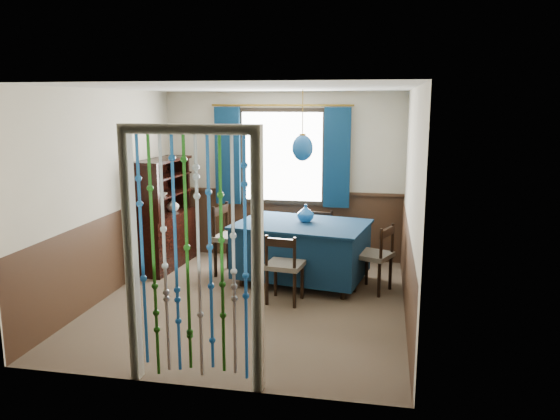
% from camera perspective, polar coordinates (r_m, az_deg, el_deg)
% --- Properties ---
extents(floor, '(4.00, 4.00, 0.00)m').
position_cam_1_polar(floor, '(6.61, -2.99, -9.58)').
color(floor, brown).
rests_on(floor, ground).
extents(ceiling, '(4.00, 4.00, 0.00)m').
position_cam_1_polar(ceiling, '(6.18, -3.23, 12.63)').
color(ceiling, silver).
rests_on(ceiling, ground).
extents(wall_back, '(3.60, 0.00, 3.60)m').
position_cam_1_polar(wall_back, '(8.21, 0.28, 3.55)').
color(wall_back, '#BFB59C').
rests_on(wall_back, ground).
extents(wall_front, '(3.60, 0.00, 3.60)m').
position_cam_1_polar(wall_front, '(4.41, -9.41, -3.33)').
color(wall_front, '#BFB59C').
rests_on(wall_front, ground).
extents(wall_left, '(0.00, 4.00, 4.00)m').
position_cam_1_polar(wall_left, '(6.93, -17.70, 1.59)').
color(wall_left, '#BFB59C').
rests_on(wall_left, ground).
extents(wall_right, '(0.00, 4.00, 4.00)m').
position_cam_1_polar(wall_right, '(6.10, 13.53, 0.56)').
color(wall_right, '#BFB59C').
rests_on(wall_right, ground).
extents(wainscot_back, '(3.60, 0.00, 3.60)m').
position_cam_1_polar(wainscot_back, '(8.33, 0.25, -1.59)').
color(wainscot_back, '#3A2416').
rests_on(wainscot_back, ground).
extents(wainscot_front, '(3.60, 0.00, 3.60)m').
position_cam_1_polar(wainscot_front, '(4.66, -9.05, -12.25)').
color(wainscot_front, '#3A2416').
rests_on(wainscot_front, ground).
extents(wainscot_left, '(0.00, 4.00, 4.00)m').
position_cam_1_polar(wainscot_left, '(7.08, -17.24, -4.41)').
color(wainscot_left, '#3A2416').
rests_on(wainscot_left, ground).
extents(wainscot_right, '(0.00, 4.00, 4.00)m').
position_cam_1_polar(wainscot_right, '(6.28, 13.08, -6.18)').
color(wainscot_right, '#3A2416').
rests_on(wainscot_right, ground).
extents(window, '(1.32, 0.12, 1.42)m').
position_cam_1_polar(window, '(8.12, 0.21, 5.60)').
color(window, black).
rests_on(window, wall_back).
extents(doorway, '(1.16, 0.12, 2.18)m').
position_cam_1_polar(doorway, '(4.51, -9.07, -5.61)').
color(doorway, silver).
rests_on(doorway, ground).
extents(dining_table, '(1.84, 1.42, 0.80)m').
position_cam_1_polar(dining_table, '(7.16, 2.27, -4.04)').
color(dining_table, '#0B233D').
rests_on(dining_table, floor).
extents(chair_near, '(0.46, 0.45, 0.85)m').
position_cam_1_polar(chair_near, '(6.44, 0.42, -5.88)').
color(chair_near, black).
rests_on(chair_near, floor).
extents(chair_far, '(0.46, 0.45, 0.81)m').
position_cam_1_polar(chair_far, '(7.85, 3.96, -2.90)').
color(chair_far, black).
rests_on(chair_far, floor).
extents(chair_left, '(0.53, 0.55, 0.97)m').
position_cam_1_polar(chair_left, '(7.53, -5.06, -2.89)').
color(chair_left, black).
rests_on(chair_left, floor).
extents(chair_right, '(0.54, 0.55, 0.86)m').
position_cam_1_polar(chair_right, '(6.93, 9.95, -4.75)').
color(chair_right, black).
rests_on(chair_right, floor).
extents(sideboard, '(0.50, 1.22, 1.56)m').
position_cam_1_polar(sideboard, '(8.00, -11.99, -1.97)').
color(sideboard, black).
rests_on(sideboard, floor).
extents(pendant_lamp, '(0.27, 0.27, 0.89)m').
position_cam_1_polar(pendant_lamp, '(6.93, 2.35, 6.52)').
color(pendant_lamp, olive).
rests_on(pendant_lamp, ceiling).
extents(vase_table, '(0.22, 0.22, 0.21)m').
position_cam_1_polar(vase_table, '(7.15, 2.68, -0.40)').
color(vase_table, '#144C8E').
rests_on(vase_table, dining_table).
extents(bowl_shelf, '(0.23, 0.23, 0.05)m').
position_cam_1_polar(bowl_shelf, '(7.69, -12.32, 1.59)').
color(bowl_shelf, beige).
rests_on(bowl_shelf, sideboard).
extents(vase_sideboard, '(0.21, 0.21, 0.21)m').
position_cam_1_polar(vase_sideboard, '(8.10, -11.14, 0.62)').
color(vase_sideboard, beige).
rests_on(vase_sideboard, sideboard).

